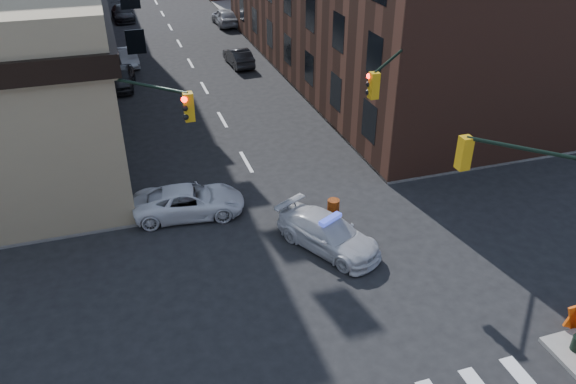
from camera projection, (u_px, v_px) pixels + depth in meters
ground at (311, 276)px, 21.44m from camera, size 140.00×140.00×0.00m
sidewalk_ne at (419, 26)px, 54.42m from camera, size 34.00×54.50×0.15m
signal_pole_se at (576, 225)px, 16.18m from camera, size 5.40×5.27×8.00m
signal_pole_nw at (127, 137)px, 22.09m from camera, size 3.58×3.67×8.00m
signal_pole_ne at (394, 103)px, 25.20m from camera, size 3.67×3.58×8.00m
tree_ne_near at (288, 17)px, 43.04m from camera, size 3.00×3.00×4.85m
police_car at (328, 234)px, 22.70m from camera, size 3.88×5.04×1.36m
pickup at (189, 201)px, 24.90m from camera, size 5.11×2.80×1.36m
parked_car_wnear at (121, 78)px, 39.17m from camera, size 2.29×4.55×1.49m
parked_car_wfar at (128, 57)px, 43.70m from camera, size 1.53×3.93×1.27m
parked_car_wdeep at (123, 13)px, 56.49m from camera, size 2.26×5.00×1.42m
parked_car_enear at (238, 57)px, 43.62m from camera, size 1.70×4.25×1.38m
parked_car_efar at (225, 17)px, 54.61m from camera, size 2.05×4.82×1.63m
pedestrian_a at (74, 208)px, 23.96m from camera, size 0.68×0.63×1.55m
pedestrian_b at (14, 212)px, 23.42m from camera, size 1.06×0.95×1.77m
barrel_road at (333, 209)px, 24.72m from camera, size 0.57×0.57×0.94m
barrel_bank at (178, 210)px, 24.71m from camera, size 0.54×0.54×0.88m
barricade_nw_a at (111, 194)px, 25.57m from camera, size 1.30×0.73×0.94m
barricade_nw_b at (3, 212)px, 24.24m from camera, size 1.30×0.66×0.96m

